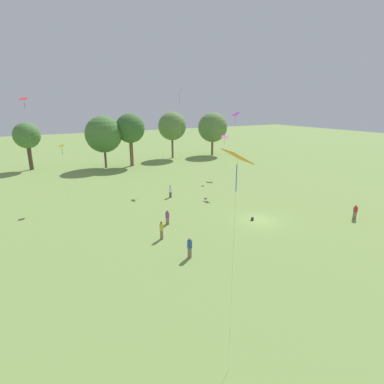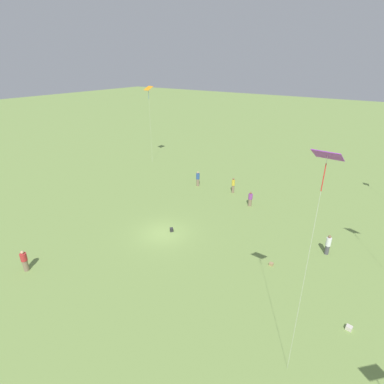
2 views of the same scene
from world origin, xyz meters
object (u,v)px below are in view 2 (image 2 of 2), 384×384
object	(u,v)px
kite_0	(326,165)
picnic_bag_2	(172,230)
person_4	(250,199)
person_1	(198,179)
person_3	(24,261)
kite_3	(148,91)
person_0	(233,185)
person_2	(328,245)
picnic_bag_1	(349,328)
picnic_bag_0	(271,264)

from	to	relation	value
kite_0	picnic_bag_2	xyz separation A→B (m)	(-7.14, -13.26, -10.82)
person_4	person_1	bearing A→B (deg)	60.81
person_3	kite_3	bearing A→B (deg)	93.40
person_0	person_2	world-z (taller)	person_0
kite_0	kite_3	world-z (taller)	kite_0
kite_3	picnic_bag_1	bearing A→B (deg)	24.69
picnic_bag_0	picnic_bag_2	bearing A→B (deg)	-87.20
person_4	kite_3	distance (m)	21.94
person_2	kite_3	xyz separation A→B (m)	(-9.93, -27.78, 9.71)
person_2	picnic_bag_0	distance (m)	5.15
kite_3	picnic_bag_1	distance (m)	36.61
person_2	person_4	size ratio (longest dim) A/B	1.07
person_0	kite_3	distance (m)	18.73
person_3	kite_3	world-z (taller)	kite_3
person_1	person_2	bearing A→B (deg)	132.76
person_2	person_3	xyz separation A→B (m)	(15.10, -18.05, -0.02)
person_2	picnic_bag_0	size ratio (longest dim) A/B	5.84
person_4	picnic_bag_2	world-z (taller)	person_4
picnic_bag_1	person_0	bearing A→B (deg)	-132.85
picnic_bag_1	kite_3	bearing A→B (deg)	-119.20
person_3	kite_0	distance (m)	21.59
picnic_bag_0	kite_0	bearing A→B (deg)	26.71
picnic_bag_0	picnic_bag_1	xyz separation A→B (m)	(3.17, 5.99, 0.02)
person_3	picnic_bag_2	size ratio (longest dim) A/B	4.03
person_3	person_2	bearing A→B (deg)	22.08
kite_3	person_1	bearing A→B (deg)	34.47
kite_3	picnic_bag_1	world-z (taller)	kite_3
kite_3	person_2	bearing A→B (deg)	34.21
kite_0	kite_3	distance (m)	35.70
person_1	person_3	xyz separation A→B (m)	(21.12, -1.38, -0.09)
person_4	picnic_bag_0	world-z (taller)	person_4
person_4	kite_0	world-z (taller)	kite_0
person_3	person_4	xyz separation A→B (m)	(-19.66, 9.16, -0.05)
picnic_bag_0	picnic_bag_2	world-z (taller)	picnic_bag_2
picnic_bag_1	picnic_bag_0	bearing A→B (deg)	-117.89
person_0	picnic_bag_2	size ratio (longest dim) A/B	4.36
person_2	kite_3	bearing A→B (deg)	-124.69
kite_0	person_4	bearing A→B (deg)	-11.16
person_4	picnic_bag_1	xyz separation A→B (m)	(11.74, 11.74, -0.67)
person_2	picnic_bag_0	world-z (taller)	person_2
person_2	kite_0	size ratio (longest dim) A/B	0.15
person_3	person_4	bearing A→B (deg)	47.19
picnic_bag_0	person_3	bearing A→B (deg)	-53.36
person_0	kite_3	world-z (taller)	kite_3
person_3	picnic_bag_1	distance (m)	22.36
picnic_bag_1	kite_0	bearing A→B (deg)	-26.04
person_0	picnic_bag_2	bearing A→B (deg)	-144.87
kite_3	picnic_bag_0	world-z (taller)	kite_3
person_3	person_0	bearing A→B (deg)	56.76
kite_3	picnic_bag_0	size ratio (longest dim) A/B	37.29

